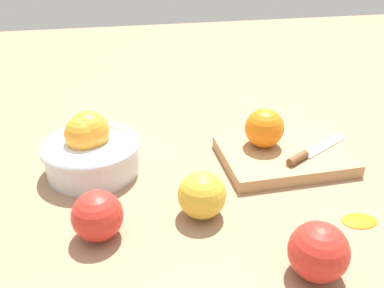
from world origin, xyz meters
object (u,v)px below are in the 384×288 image
object	(u,v)px
bowl	(91,149)
knife	(309,153)
apple_front_left	(97,216)
cutting_board	(284,156)
orange_on_board	(264,128)
apple_front_right	(318,252)
apple_mid_center	(202,195)

from	to	relation	value
bowl	knife	world-z (taller)	bowl
bowl	apple_front_left	size ratio (longest dim) A/B	2.38
cutting_board	orange_on_board	world-z (taller)	orange_on_board
cutting_board	orange_on_board	bearing A→B (deg)	140.69
bowl	apple_front_right	world-z (taller)	bowl
bowl	knife	distance (m)	0.37
apple_mid_center	apple_front_right	size ratio (longest dim) A/B	0.96
cutting_board	knife	xyz separation A→B (m)	(0.03, -0.02, 0.02)
cutting_board	knife	distance (m)	0.04
orange_on_board	knife	distance (m)	0.09
knife	apple_front_right	bearing A→B (deg)	-113.33
knife	apple_front_left	distance (m)	0.37
apple_front_left	apple_front_right	distance (m)	0.28
orange_on_board	apple_mid_center	distance (m)	0.20
cutting_board	apple_front_right	xyz separation A→B (m)	(-0.07, -0.26, 0.03)
apple_front_left	apple_front_right	world-z (taller)	apple_front_right
bowl	cutting_board	world-z (taller)	bowl
apple_front_left	apple_mid_center	size ratio (longest dim) A/B	0.99
apple_front_right	bowl	bearing A→B (deg)	132.00
bowl	apple_front_left	bearing A→B (deg)	-86.49
apple_mid_center	apple_front_right	world-z (taller)	apple_front_right
bowl	apple_mid_center	xyz separation A→B (m)	(0.16, -0.16, -0.01)
orange_on_board	apple_front_right	bearing A→B (deg)	-97.10
cutting_board	orange_on_board	xyz separation A→B (m)	(-0.03, 0.02, 0.05)
apple_mid_center	apple_front_right	bearing A→B (deg)	-51.73
orange_on_board	knife	bearing A→B (deg)	-36.55
bowl	apple_front_right	xyz separation A→B (m)	(0.26, -0.29, -0.01)
bowl	knife	size ratio (longest dim) A/B	1.15
apple_front_left	apple_front_right	xyz separation A→B (m)	(0.25, -0.12, 0.00)
bowl	cutting_board	xyz separation A→B (m)	(0.33, -0.04, -0.03)
orange_on_board	apple_front_right	world-z (taller)	orange_on_board
knife	orange_on_board	bearing A→B (deg)	143.45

